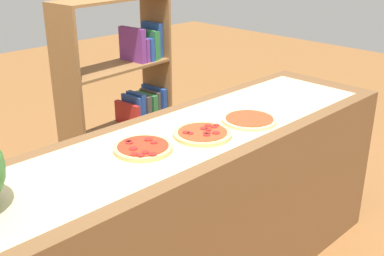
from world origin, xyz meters
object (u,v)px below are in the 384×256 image
(pizza_pepperoni_1, at_px, (203,134))
(pizza_plain_2, at_px, (249,120))
(bookshelf, at_px, (129,100))
(pizza_pepperoni_0, at_px, (144,148))

(pizza_pepperoni_1, bearing_deg, pizza_plain_2, -6.94)
(pizza_plain_2, bearing_deg, bookshelf, 80.24)
(pizza_plain_2, distance_m, bookshelf, 1.31)
(pizza_pepperoni_0, height_order, pizza_pepperoni_1, pizza_pepperoni_0)
(pizza_pepperoni_0, distance_m, pizza_plain_2, 0.60)
(pizza_pepperoni_1, distance_m, bookshelf, 1.36)
(pizza_pepperoni_0, relative_size, bookshelf, 0.19)
(pizza_pepperoni_0, xyz_separation_m, pizza_plain_2, (0.59, -0.10, -0.00))
(pizza_pepperoni_0, bearing_deg, pizza_pepperoni_1, -12.34)
(pizza_pepperoni_0, xyz_separation_m, bookshelf, (0.81, 1.17, -0.25))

